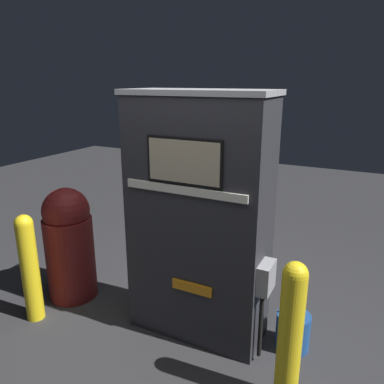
# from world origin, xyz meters

# --- Properties ---
(ground_plane) EXTENTS (14.00, 14.00, 0.00)m
(ground_plane) POSITION_xyz_m (0.00, 0.00, 0.00)
(ground_plane) COLOR #2D2D30
(gas_pump) EXTENTS (1.19, 0.51, 1.97)m
(gas_pump) POSITION_xyz_m (0.00, 0.24, 0.99)
(gas_pump) COLOR #28282D
(gas_pump) RESTS_ON ground_plane
(safety_bollard) EXTENTS (0.15, 0.15, 1.02)m
(safety_bollard) POSITION_xyz_m (0.85, -0.22, 0.54)
(safety_bollard) COLOR yellow
(safety_bollard) RESTS_ON ground_plane
(trash_bin) EXTENTS (0.46, 0.46, 1.09)m
(trash_bin) POSITION_xyz_m (-1.31, 0.14, 0.55)
(trash_bin) COLOR maroon
(trash_bin) RESTS_ON ground_plane
(safety_bollard_far) EXTENTS (0.15, 0.15, 0.97)m
(safety_bollard_far) POSITION_xyz_m (-1.35, -0.30, 0.51)
(safety_bollard_far) COLOR yellow
(safety_bollard_far) RESTS_ON ground_plane
(squeegee_bucket) EXTENTS (0.26, 0.26, 0.65)m
(squeegee_bucket) POSITION_xyz_m (0.77, 0.34, 0.15)
(squeegee_bucket) COLOR #1E478C
(squeegee_bucket) RESTS_ON ground_plane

